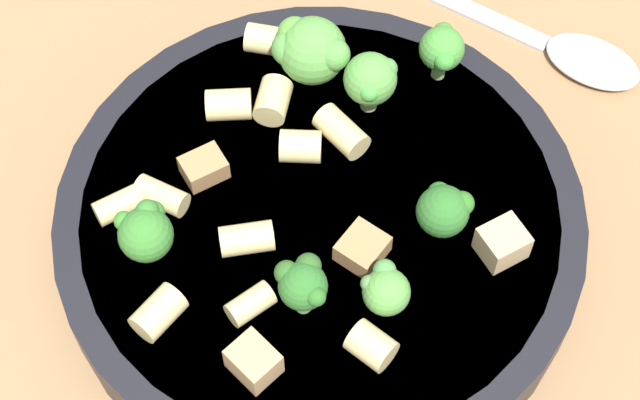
% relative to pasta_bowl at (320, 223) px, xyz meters
% --- Properties ---
extents(ground_plane, '(2.00, 2.00, 0.00)m').
position_rel_pasta_bowl_xyz_m(ground_plane, '(0.00, 0.00, -0.02)').
color(ground_plane, '#936D47').
extents(pasta_bowl, '(0.28, 0.28, 0.03)m').
position_rel_pasta_bowl_xyz_m(pasta_bowl, '(0.00, 0.00, 0.00)').
color(pasta_bowl, black).
rests_on(pasta_bowl, ground_plane).
extents(broccoli_floret_0, '(0.04, 0.04, 0.04)m').
position_rel_pasta_bowl_xyz_m(broccoli_floret_0, '(0.02, 0.08, 0.04)').
color(broccoli_floret_0, '#9EC175').
rests_on(broccoli_floret_0, pasta_bowl).
extents(broccoli_floret_1, '(0.03, 0.03, 0.04)m').
position_rel_pasta_bowl_xyz_m(broccoli_floret_1, '(0.05, 0.06, 0.04)').
color(broccoli_floret_1, '#9EC175').
rests_on(broccoli_floret_1, pasta_bowl).
extents(broccoli_floret_2, '(0.03, 0.03, 0.03)m').
position_rel_pasta_bowl_xyz_m(broccoli_floret_2, '(-0.09, 0.00, 0.03)').
color(broccoli_floret_2, '#93B766').
rests_on(broccoli_floret_2, pasta_bowl).
extents(broccoli_floret_3, '(0.02, 0.03, 0.04)m').
position_rel_pasta_bowl_xyz_m(broccoli_floret_3, '(0.09, 0.06, 0.04)').
color(broccoli_floret_3, '#84AD60').
rests_on(broccoli_floret_3, pasta_bowl).
extents(broccoli_floret_4, '(0.03, 0.03, 0.03)m').
position_rel_pasta_bowl_xyz_m(broccoli_floret_4, '(0.06, -0.03, 0.03)').
color(broccoli_floret_4, '#9EC175').
rests_on(broccoli_floret_4, pasta_bowl).
extents(broccoli_floret_5, '(0.02, 0.03, 0.03)m').
position_rel_pasta_bowl_xyz_m(broccoli_floret_5, '(-0.02, -0.05, 0.04)').
color(broccoli_floret_5, '#84AD60').
rests_on(broccoli_floret_5, pasta_bowl).
extents(broccoli_floret_6, '(0.02, 0.03, 0.03)m').
position_rel_pasta_bowl_xyz_m(broccoli_floret_6, '(0.01, -0.06, 0.03)').
color(broccoli_floret_6, '#93B766').
rests_on(broccoli_floret_6, pasta_bowl).
extents(rigatoni_0, '(0.03, 0.02, 0.01)m').
position_rel_pasta_bowl_xyz_m(rigatoni_0, '(-0.10, 0.03, 0.02)').
color(rigatoni_0, '#E0C67F').
rests_on(rigatoni_0, pasta_bowl).
extents(rigatoni_1, '(0.03, 0.02, 0.02)m').
position_rel_pasta_bowl_xyz_m(rigatoni_1, '(-0.03, 0.07, 0.02)').
color(rigatoni_1, '#E0C67F').
rests_on(rigatoni_1, pasta_bowl).
extents(rigatoni_2, '(0.03, 0.02, 0.02)m').
position_rel_pasta_bowl_xyz_m(rigatoni_2, '(-0.04, -0.01, 0.02)').
color(rigatoni_2, '#E0C67F').
rests_on(rigatoni_2, pasta_bowl).
extents(rigatoni_3, '(0.03, 0.03, 0.01)m').
position_rel_pasta_bowl_xyz_m(rigatoni_3, '(-0.08, 0.03, 0.02)').
color(rigatoni_3, '#E0C67F').
rests_on(rigatoni_3, pasta_bowl).
extents(rigatoni_4, '(0.03, 0.02, 0.01)m').
position_rel_pasta_bowl_xyz_m(rigatoni_4, '(-0.05, -0.04, 0.02)').
color(rigatoni_4, '#E0C67F').
rests_on(rigatoni_4, pasta_bowl).
extents(rigatoni_5, '(0.03, 0.02, 0.02)m').
position_rel_pasta_bowl_xyz_m(rigatoni_5, '(-0.00, 0.04, 0.02)').
color(rigatoni_5, '#E0C67F').
rests_on(rigatoni_5, pasta_bowl).
extents(rigatoni_6, '(0.03, 0.03, 0.02)m').
position_rel_pasta_bowl_xyz_m(rigatoni_6, '(0.01, 0.11, 0.02)').
color(rigatoni_6, '#E0C67F').
rests_on(rigatoni_6, pasta_bowl).
extents(rigatoni_7, '(0.03, 0.03, 0.02)m').
position_rel_pasta_bowl_xyz_m(rigatoni_7, '(-0.09, -0.04, 0.02)').
color(rigatoni_7, '#E0C67F').
rests_on(rigatoni_7, pasta_bowl).
extents(rigatoni_8, '(0.03, 0.03, 0.02)m').
position_rel_pasta_bowl_xyz_m(rigatoni_8, '(0.00, -0.08, 0.02)').
color(rigatoni_8, '#E0C67F').
rests_on(rigatoni_8, pasta_bowl).
extents(rigatoni_9, '(0.03, 0.03, 0.02)m').
position_rel_pasta_bowl_xyz_m(rigatoni_9, '(0.02, 0.04, 0.02)').
color(rigatoni_9, '#E0C67F').
rests_on(rigatoni_9, pasta_bowl).
extents(rigatoni_10, '(0.03, 0.03, 0.02)m').
position_rel_pasta_bowl_xyz_m(rigatoni_10, '(-0.01, 0.07, 0.02)').
color(rigatoni_10, '#E0C67F').
rests_on(rigatoni_10, pasta_bowl).
extents(chicken_chunk_0, '(0.03, 0.02, 0.02)m').
position_rel_pasta_bowl_xyz_m(chicken_chunk_0, '(0.08, -0.05, 0.02)').
color(chicken_chunk_0, tan).
rests_on(chicken_chunk_0, pasta_bowl).
extents(chicken_chunk_1, '(0.03, 0.02, 0.01)m').
position_rel_pasta_bowl_xyz_m(chicken_chunk_1, '(-0.05, 0.04, 0.02)').
color(chicken_chunk_1, '#A87A4C').
rests_on(chicken_chunk_1, pasta_bowl).
extents(chicken_chunk_2, '(0.03, 0.03, 0.01)m').
position_rel_pasta_bowl_xyz_m(chicken_chunk_2, '(0.01, -0.03, 0.02)').
color(chicken_chunk_2, '#A87A4C').
rests_on(chicken_chunk_2, pasta_bowl).
extents(chicken_chunk_3, '(0.03, 0.03, 0.02)m').
position_rel_pasta_bowl_xyz_m(chicken_chunk_3, '(-0.06, -0.07, 0.02)').
color(chicken_chunk_3, tan).
rests_on(chicken_chunk_3, pasta_bowl).
extents(spoon, '(0.14, 0.15, 0.01)m').
position_rel_pasta_bowl_xyz_m(spoon, '(0.17, 0.08, -0.02)').
color(spoon, silver).
rests_on(spoon, ground_plane).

